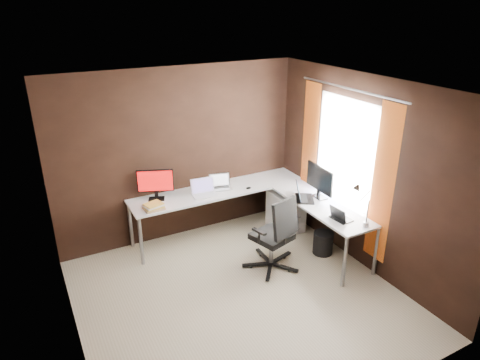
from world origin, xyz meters
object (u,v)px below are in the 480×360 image
drawer_pedestal (286,211)px  desk_lamp (361,201)px  laptop_silver (220,185)px  office_chair (274,247)px  monitor_right (320,180)px  book_stack (154,206)px  laptop_black_small (340,217)px  laptop_black_big (302,196)px  wastebasket (323,243)px  monitor_left (155,183)px  laptop_white (204,191)px

drawer_pedestal → desk_lamp: 1.63m
laptop_silver → office_chair: size_ratio=0.34×
laptop_silver → office_chair: 1.30m
monitor_right → book_stack: bearing=73.5°
office_chair → laptop_black_small: bearing=-45.9°
laptop_black_big → office_chair: office_chair is taller
drawer_pedestal → wastebasket: 0.85m
laptop_black_big → book_stack: 2.04m
laptop_black_big → desk_lamp: bearing=-138.4°
laptop_silver → laptop_black_small: (0.90, -1.61, -0.00)m
laptop_black_big → office_chair: 0.86m
drawer_pedestal → laptop_black_small: (-0.02, -1.22, 0.47)m
monitor_left → laptop_white: monitor_left is taller
monitor_right → laptop_black_big: (-0.23, 0.06, -0.22)m
monitor_right → laptop_black_big: size_ratio=1.37×
book_stack → office_chair: office_chair is taller
laptop_silver → book_stack: laptop_silver is taller
laptop_white → book_stack: laptop_white is taller
laptop_white → desk_lamp: desk_lamp is taller
laptop_silver → laptop_black_small: 1.84m
monitor_left → laptop_black_small: (1.85, -1.69, -0.20)m
drawer_pedestal → book_stack: bearing=174.9°
laptop_white → laptop_black_big: size_ratio=0.86×
drawer_pedestal → monitor_left: size_ratio=1.27×
laptop_black_small → desk_lamp: desk_lamp is taller
desk_lamp → book_stack: bearing=127.9°
monitor_left → laptop_black_big: size_ratio=1.12×
laptop_white → monitor_right: bearing=-26.0°
monitor_right → wastebasket: 0.88m
book_stack → office_chair: 1.67m
book_stack → wastebasket: size_ratio=0.89×
monitor_right → drawer_pedestal: bearing=17.5°
laptop_black_big → book_stack: (-1.92, 0.68, -0.01)m
drawer_pedestal → wastebasket: drawer_pedestal is taller
book_stack → office_chair: (1.27, -0.98, -0.47)m
laptop_silver → laptop_black_big: bearing=-33.5°
drawer_pedestal → laptop_black_big: size_ratio=1.43×
laptop_black_small → book_stack: 2.43m
monitor_left → laptop_silver: 0.97m
laptop_white → laptop_silver: bearing=23.3°
wastebasket → drawer_pedestal: bearing=94.8°
monitor_right → book_stack: 2.29m
desk_lamp → office_chair: 1.28m
drawer_pedestal → laptop_black_big: 0.70m
wastebasket → office_chair: bearing=177.7°
desk_lamp → monitor_right: bearing=71.3°
monitor_right → laptop_silver: monitor_right is taller
book_stack → desk_lamp: bearing=-37.7°
monitor_right → laptop_silver: bearing=50.8°
laptop_black_big → office_chair: size_ratio=0.41×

